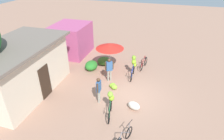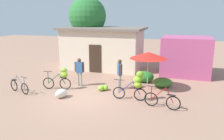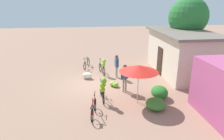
% 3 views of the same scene
% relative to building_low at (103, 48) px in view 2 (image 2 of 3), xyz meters
% --- Properties ---
extents(ground_plane, '(60.00, 60.00, 0.00)m').
position_rel_building_low_xyz_m(ground_plane, '(1.50, -6.60, -1.58)').
color(ground_plane, '#9F7661').
extents(building_low, '(6.32, 3.70, 3.13)m').
position_rel_building_low_xyz_m(building_low, '(0.00, 0.00, 0.00)').
color(building_low, beige).
rests_on(building_low, ground).
extents(shop_pink, '(3.20, 2.80, 2.60)m').
position_rel_building_low_xyz_m(shop_pink, '(6.13, -0.23, -0.28)').
color(shop_pink, '#B64D7E').
rests_on(shop_pink, ground).
extents(tree_behind_building, '(3.03, 3.03, 5.50)m').
position_rel_building_low_xyz_m(tree_behind_building, '(-1.68, 1.06, 2.36)').
color(tree_behind_building, brown).
rests_on(tree_behind_building, ground).
extents(hedge_bush_front_left, '(1.12, 0.91, 0.69)m').
position_rel_building_low_xyz_m(hedge_bush_front_left, '(3.81, -2.96, -1.24)').
color(hedge_bush_front_left, '#287828').
rests_on(hedge_bush_front_left, ground).
extents(hedge_bush_front_right, '(1.10, 1.01, 0.53)m').
position_rel_building_low_xyz_m(hedge_bush_front_right, '(4.96, -3.57, -1.32)').
color(hedge_bush_front_right, '#3C752B').
rests_on(hedge_bush_front_right, ground).
extents(market_umbrella, '(2.02, 2.02, 2.10)m').
position_rel_building_low_xyz_m(market_umbrella, '(4.18, -4.32, 0.34)').
color(market_umbrella, beige).
rests_on(market_umbrella, ground).
extents(bicycle_leftmost, '(1.54, 0.54, 0.93)m').
position_rel_building_low_xyz_m(bicycle_leftmost, '(-2.21, -6.91, -1.24)').
color(bicycle_leftmost, black).
rests_on(bicycle_leftmost, ground).
extents(bicycle_near_pile, '(1.60, 0.48, 1.24)m').
position_rel_building_low_xyz_m(bicycle_near_pile, '(-0.35, -5.75, -0.87)').
color(bicycle_near_pile, black).
rests_on(bicycle_near_pile, ground).
extents(bicycle_center_loaded, '(1.66, 0.46, 1.47)m').
position_rel_building_low_xyz_m(bicycle_center_loaded, '(3.91, -6.15, -0.73)').
color(bicycle_center_loaded, black).
rests_on(bicycle_center_loaded, ground).
extents(bicycle_by_shop, '(1.62, 0.34, 0.98)m').
position_rel_building_low_xyz_m(bicycle_by_shop, '(5.21, -6.70, -1.23)').
color(bicycle_by_shop, black).
rests_on(bicycle_by_shop, ground).
extents(banana_pile_on_ground, '(0.66, 0.67, 0.31)m').
position_rel_building_low_xyz_m(banana_pile_on_ground, '(1.92, -5.25, -1.43)').
color(banana_pile_on_ground, '#82B832').
rests_on(banana_pile_on_ground, ground).
extents(produce_sack, '(0.66, 0.81, 0.44)m').
position_rel_building_low_xyz_m(produce_sack, '(0.31, -6.91, -1.36)').
color(produce_sack, silver).
rests_on(produce_sack, ground).
extents(person_vendor, '(0.37, 0.52, 1.69)m').
position_rel_building_low_xyz_m(person_vendor, '(2.71, -4.73, -0.55)').
color(person_vendor, gray).
rests_on(person_vendor, ground).
extents(person_bystander, '(0.58, 0.23, 1.63)m').
position_rel_building_low_xyz_m(person_bystander, '(0.33, -4.85, -0.58)').
color(person_bystander, gray).
rests_on(person_bystander, ground).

